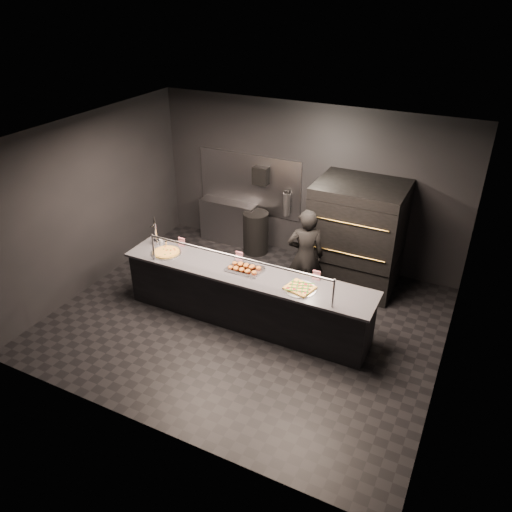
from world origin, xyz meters
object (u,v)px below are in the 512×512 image
at_px(beer_tap, 156,236).
at_px(trash_bin, 256,233).
at_px(towel_dispenser, 261,176).
at_px(fire_extinguisher, 287,204).
at_px(prep_shelf, 229,222).
at_px(worker, 305,256).
at_px(slider_tray_a, 241,268).
at_px(service_counter, 246,296).
at_px(pizza_oven, 357,235).
at_px(round_pizza, 166,252).
at_px(square_pizza, 300,288).
at_px(slider_tray_b, 247,269).

relative_size(beer_tap, trash_bin, 0.62).
relative_size(towel_dispenser, fire_extinguisher, 0.69).
relative_size(prep_shelf, trash_bin, 1.41).
distance_m(trash_bin, worker, 1.94).
distance_m(slider_tray_a, worker, 1.20).
bearing_deg(service_counter, worker, 59.16).
bearing_deg(pizza_oven, towel_dispenser, 166.86).
relative_size(towel_dispenser, beer_tap, 0.66).
height_order(pizza_oven, slider_tray_a, pizza_oven).
xyz_separation_m(service_counter, worker, (0.60, 1.00, 0.38)).
distance_m(service_counter, worker, 1.22).
bearing_deg(trash_bin, towel_dispenser, 90.00).
distance_m(pizza_oven, round_pizza, 3.29).
distance_m(service_counter, fire_extinguisher, 2.50).
bearing_deg(fire_extinguisher, pizza_oven, -17.89).
bearing_deg(round_pizza, prep_shelf, 93.62).
xyz_separation_m(pizza_oven, square_pizza, (-0.27, -1.98, -0.03)).
relative_size(prep_shelf, slider_tray_b, 2.33).
distance_m(towel_dispenser, square_pizza, 3.14).
bearing_deg(pizza_oven, service_counter, -122.27).
distance_m(fire_extinguisher, beer_tap, 2.67).
bearing_deg(service_counter, square_pizza, -4.99).
height_order(fire_extinguisher, slider_tray_b, fire_extinguisher).
relative_size(pizza_oven, worker, 1.13).
relative_size(service_counter, prep_shelf, 3.42).
bearing_deg(prep_shelf, towel_dispenser, 5.71).
bearing_deg(pizza_oven, trash_bin, 172.90).
relative_size(slider_tray_a, trash_bin, 0.54).
bearing_deg(towel_dispenser, square_pizza, -53.46).
bearing_deg(round_pizza, slider_tray_a, 3.20).
distance_m(slider_tray_b, square_pizza, 0.94).
distance_m(beer_tap, slider_tray_a, 1.69).
relative_size(round_pizza, trash_bin, 0.59).
bearing_deg(square_pizza, worker, 107.19).
distance_m(prep_shelf, slider_tray_a, 2.79).
bearing_deg(square_pizza, beer_tap, 175.21).
relative_size(service_counter, pizza_oven, 2.15).
height_order(prep_shelf, slider_tray_b, slider_tray_b).
xyz_separation_m(service_counter, round_pizza, (-1.45, -0.05, 0.47)).
bearing_deg(prep_shelf, fire_extinguisher, 3.66).
bearing_deg(slider_tray_b, beer_tap, 176.90).
bearing_deg(towel_dispenser, fire_extinguisher, 1.04).
height_order(service_counter, trash_bin, service_counter).
bearing_deg(trash_bin, beer_tap, -113.67).
bearing_deg(trash_bin, square_pizza, -50.77).
relative_size(slider_tray_a, square_pizza, 0.94).
height_order(towel_dispenser, slider_tray_a, towel_dispenser).
distance_m(beer_tap, worker, 2.54).
bearing_deg(slider_tray_b, towel_dispenser, 111.02).
relative_size(round_pizza, slider_tray_b, 0.98).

